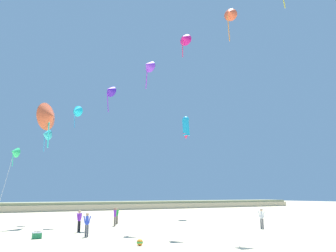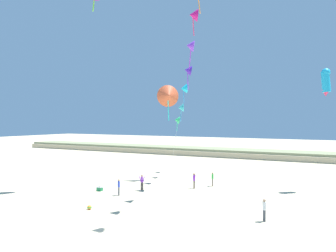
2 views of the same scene
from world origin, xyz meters
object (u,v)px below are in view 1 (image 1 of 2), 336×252
(person_near_left, at_px, (262,217))
(person_mid_center, at_px, (87,223))
(person_near_right, at_px, (117,214))
(beach_cooler, at_px, (37,235))
(person_far_right, at_px, (115,215))
(beach_ball, at_px, (140,242))
(large_kite_high_solo, at_px, (186,127))
(large_kite_low_lead, at_px, (50,116))
(person_far_left, at_px, (79,219))

(person_near_left, height_order, person_mid_center, person_near_left)
(person_near_left, relative_size, person_near_right, 1.06)
(beach_cooler, bearing_deg, person_near_left, -9.30)
(person_far_right, bearing_deg, beach_ball, -107.27)
(beach_cooler, bearing_deg, person_mid_center, -15.08)
(person_near_right, bearing_deg, person_near_left, -52.69)
(large_kite_high_solo, relative_size, beach_cooler, 5.14)
(large_kite_high_solo, bearing_deg, person_mid_center, -143.24)
(large_kite_low_lead, bearing_deg, person_near_left, -40.59)
(beach_cooler, bearing_deg, person_far_right, 36.15)
(person_far_left, bearing_deg, person_near_left, -20.87)
(person_near_left, height_order, beach_ball, person_near_left)
(large_kite_low_lead, bearing_deg, beach_cooler, -104.80)
(person_near_right, bearing_deg, beach_cooler, -138.73)
(beach_cooler, bearing_deg, large_kite_high_solo, 30.73)
(person_far_left, relative_size, large_kite_high_solo, 0.55)
(person_near_left, height_order, large_kite_low_lead, large_kite_low_lead)
(beach_cooler, bearing_deg, large_kite_low_lead, 75.20)
(person_near_right, distance_m, beach_cooler, 12.33)
(person_mid_center, distance_m, beach_ball, 5.74)
(person_near_left, distance_m, person_far_right, 13.00)
(large_kite_high_solo, distance_m, beach_ball, 27.02)
(person_near_left, xyz_separation_m, beach_ball, (-13.41, -3.50, -0.77))
(person_near_left, relative_size, beach_ball, 4.56)
(person_near_left, height_order, person_far_left, person_near_left)
(person_near_left, distance_m, large_kite_low_lead, 21.89)
(large_kite_low_lead, distance_m, large_kite_high_solo, 17.91)
(person_far_right, bearing_deg, person_far_left, -142.47)
(person_near_left, bearing_deg, person_near_right, 127.31)
(person_far_right, bearing_deg, large_kite_low_lead, 142.86)
(large_kite_high_solo, xyz_separation_m, beach_cooler, (-20.38, -12.11, -11.24))
(person_near_left, relative_size, person_far_right, 1.00)
(person_near_right, distance_m, large_kite_low_lead, 11.70)
(person_far_left, relative_size, large_kite_low_lead, 0.37)
(large_kite_low_lead, bearing_deg, person_mid_center, -87.74)
(person_far_right, relative_size, beach_ball, 4.55)
(person_near_left, xyz_separation_m, person_far_left, (-14.04, 5.35, -0.00))
(person_near_right, height_order, beach_ball, person_near_right)
(person_near_left, bearing_deg, person_far_right, 137.60)
(person_far_right, bearing_deg, person_mid_center, -126.63)
(person_near_left, relative_size, large_kite_high_solo, 0.56)
(person_near_right, xyz_separation_m, person_far_left, (-5.65, -5.65, 0.05))
(large_kite_low_lead, xyz_separation_m, large_kite_high_solo, (17.74, 2.14, 1.09))
(person_near_left, relative_size, person_far_left, 1.00)
(person_near_left, distance_m, person_mid_center, 14.73)
(person_near_right, height_order, person_far_left, person_far_left)
(large_kite_low_lead, xyz_separation_m, beach_ball, (1.59, -16.36, -10.18))
(person_near_right, xyz_separation_m, beach_ball, (-5.02, -14.51, -0.72))
(person_near_right, relative_size, person_far_right, 0.94)
(person_mid_center, distance_m, person_far_left, 3.33)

